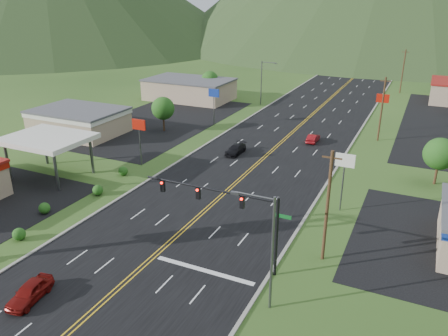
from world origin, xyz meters
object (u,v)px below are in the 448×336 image
at_px(traffic_signal, 231,207).
at_px(gas_canopy, 47,140).
at_px(car_dark_mid, 236,150).
at_px(streetlight_east, 268,246).
at_px(car_red_near, 30,292).
at_px(car_red_far, 313,138).
at_px(streetlight_west, 263,80).

relative_size(traffic_signal, gas_canopy, 1.31).
bearing_deg(car_dark_mid, gas_canopy, -133.71).
relative_size(streetlight_east, gas_canopy, 0.90).
distance_m(car_red_near, car_dark_mid, 36.45).
distance_m(traffic_signal, car_red_far, 36.01).
xyz_separation_m(traffic_signal, streetlight_west, (-18.16, 56.00, -0.15)).
bearing_deg(car_dark_mid, car_red_far, 50.59).
xyz_separation_m(car_dark_mid, car_red_far, (8.77, 10.11, -0.01)).
bearing_deg(car_red_near, streetlight_east, 13.75).
xyz_separation_m(gas_canopy, car_red_near, (16.94, -18.91, -4.17)).
height_order(traffic_signal, car_red_far, traffic_signal).
height_order(streetlight_east, gas_canopy, streetlight_east).
bearing_deg(car_red_far, gas_canopy, 45.89).
bearing_deg(streetlight_west, streetlight_east, -69.14).
bearing_deg(streetlight_east, car_red_near, -156.94).
relative_size(streetlight_east, streetlight_west, 1.00).
height_order(traffic_signal, car_dark_mid, traffic_signal).
distance_m(streetlight_east, gas_canopy, 35.28).
xyz_separation_m(traffic_signal, car_red_near, (-11.55, -10.91, -4.63)).
bearing_deg(streetlight_east, traffic_signal, 139.61).
bearing_deg(streetlight_east, car_dark_mid, 117.68).
bearing_deg(car_dark_mid, streetlight_west, 105.14).
distance_m(traffic_signal, gas_canopy, 29.59).
bearing_deg(car_red_near, gas_canopy, 122.53).
relative_size(traffic_signal, car_dark_mid, 2.93).
relative_size(gas_canopy, car_red_near, 2.43).
height_order(gas_canopy, car_dark_mid, gas_canopy).
xyz_separation_m(gas_canopy, car_red_far, (26.46, 27.64, -4.23)).
distance_m(gas_canopy, car_dark_mid, 25.26).
distance_m(traffic_signal, streetlight_east, 6.17).
distance_m(traffic_signal, streetlight_west, 58.88).
height_order(gas_canopy, car_red_far, gas_canopy).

